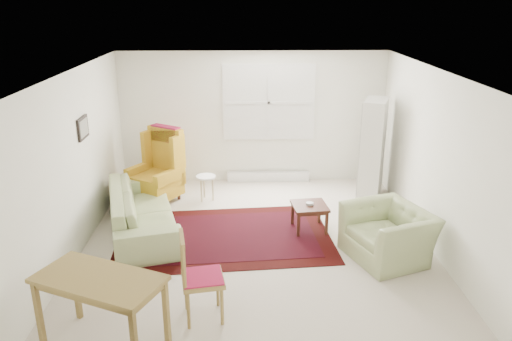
{
  "coord_description": "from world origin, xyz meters",
  "views": [
    {
      "loc": [
        -0.17,
        -6.5,
        3.44
      ],
      "look_at": [
        0.0,
        0.3,
        1.05
      ],
      "focal_mm": 35.0,
      "sensor_mm": 36.0,
      "label": 1
    }
  ],
  "objects_px": {
    "sofa": "(142,202)",
    "cabinet": "(373,149)",
    "armchair": "(388,229)",
    "coffee_table": "(309,217)",
    "stool": "(206,188)",
    "wingback_chair": "(154,166)",
    "desk_chair": "(203,277)",
    "desk": "(103,312)"
  },
  "relations": [
    {
      "from": "coffee_table",
      "to": "desk",
      "type": "xyz_separation_m",
      "value": [
        -2.45,
        -2.66,
        0.19
      ]
    },
    {
      "from": "armchair",
      "to": "cabinet",
      "type": "bearing_deg",
      "value": 151.06
    },
    {
      "from": "cabinet",
      "to": "desk_chair",
      "type": "height_order",
      "value": "cabinet"
    },
    {
      "from": "armchair",
      "to": "desk",
      "type": "relative_size",
      "value": 0.86
    },
    {
      "from": "sofa",
      "to": "wingback_chair",
      "type": "xyz_separation_m",
      "value": [
        0.01,
        1.17,
        0.18
      ]
    },
    {
      "from": "desk_chair",
      "to": "sofa",
      "type": "bearing_deg",
      "value": 16.15
    },
    {
      "from": "stool",
      "to": "desk_chair",
      "type": "relative_size",
      "value": 0.44
    },
    {
      "from": "sofa",
      "to": "cabinet",
      "type": "xyz_separation_m",
      "value": [
        3.83,
        1.33,
        0.42
      ]
    },
    {
      "from": "sofa",
      "to": "coffee_table",
      "type": "distance_m",
      "value": 2.57
    },
    {
      "from": "cabinet",
      "to": "wingback_chair",
      "type": "bearing_deg",
      "value": -156.51
    },
    {
      "from": "armchair",
      "to": "wingback_chair",
      "type": "height_order",
      "value": "wingback_chair"
    },
    {
      "from": "desk_chair",
      "to": "stool",
      "type": "bearing_deg",
      "value": -6.52
    },
    {
      "from": "sofa",
      "to": "coffee_table",
      "type": "bearing_deg",
      "value": -105.97
    },
    {
      "from": "sofa",
      "to": "cabinet",
      "type": "height_order",
      "value": "cabinet"
    },
    {
      "from": "sofa",
      "to": "armchair",
      "type": "xyz_separation_m",
      "value": [
        3.52,
        -0.92,
        -0.04
      ]
    },
    {
      "from": "cabinet",
      "to": "desk",
      "type": "relative_size",
      "value": 1.39
    },
    {
      "from": "wingback_chair",
      "to": "stool",
      "type": "height_order",
      "value": "wingback_chair"
    },
    {
      "from": "sofa",
      "to": "cabinet",
      "type": "relative_size",
      "value": 1.32
    },
    {
      "from": "desk",
      "to": "desk_chair",
      "type": "xyz_separation_m",
      "value": [
        0.98,
        0.47,
        0.11
      ]
    },
    {
      "from": "armchair",
      "to": "desk_chair",
      "type": "bearing_deg",
      "value": -82.88
    },
    {
      "from": "armchair",
      "to": "desk_chair",
      "type": "height_order",
      "value": "desk_chair"
    },
    {
      "from": "sofa",
      "to": "stool",
      "type": "height_order",
      "value": "sofa"
    },
    {
      "from": "wingback_chair",
      "to": "cabinet",
      "type": "distance_m",
      "value": 3.83
    },
    {
      "from": "sofa",
      "to": "coffee_table",
      "type": "relative_size",
      "value": 4.51
    },
    {
      "from": "armchair",
      "to": "cabinet",
      "type": "height_order",
      "value": "cabinet"
    },
    {
      "from": "sofa",
      "to": "desk",
      "type": "distance_m",
      "value": 2.7
    },
    {
      "from": "wingback_chair",
      "to": "cabinet",
      "type": "xyz_separation_m",
      "value": [
        3.82,
        0.16,
        0.23
      ]
    },
    {
      "from": "sofa",
      "to": "wingback_chair",
      "type": "relative_size",
      "value": 1.79
    },
    {
      "from": "wingback_chair",
      "to": "coffee_table",
      "type": "xyz_separation_m",
      "value": [
        2.55,
        -1.21,
        -0.44
      ]
    },
    {
      "from": "sofa",
      "to": "desk",
      "type": "relative_size",
      "value": 1.83
    },
    {
      "from": "armchair",
      "to": "wingback_chair",
      "type": "bearing_deg",
      "value": -141.86
    },
    {
      "from": "wingback_chair",
      "to": "coffee_table",
      "type": "bearing_deg",
      "value": 7.3
    },
    {
      "from": "armchair",
      "to": "stool",
      "type": "xyz_separation_m",
      "value": [
        -2.64,
        2.13,
        -0.2
      ]
    },
    {
      "from": "sofa",
      "to": "desk",
      "type": "xyz_separation_m",
      "value": [
        0.11,
        -2.7,
        -0.07
      ]
    },
    {
      "from": "armchair",
      "to": "sofa",
      "type": "bearing_deg",
      "value": -125.78
    },
    {
      "from": "sofa",
      "to": "cabinet",
      "type": "bearing_deg",
      "value": -85.95
    },
    {
      "from": "sofa",
      "to": "desk_chair",
      "type": "height_order",
      "value": "desk_chair"
    },
    {
      "from": "wingback_chair",
      "to": "cabinet",
      "type": "bearing_deg",
      "value": 35.06
    },
    {
      "from": "wingback_chair",
      "to": "cabinet",
      "type": "relative_size",
      "value": 0.74
    },
    {
      "from": "sofa",
      "to": "desk_chair",
      "type": "relative_size",
      "value": 2.26
    },
    {
      "from": "stool",
      "to": "cabinet",
      "type": "xyz_separation_m",
      "value": [
        2.95,
        0.12,
        0.66
      ]
    },
    {
      "from": "coffee_table",
      "to": "desk_chair",
      "type": "relative_size",
      "value": 0.5
    }
  ]
}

